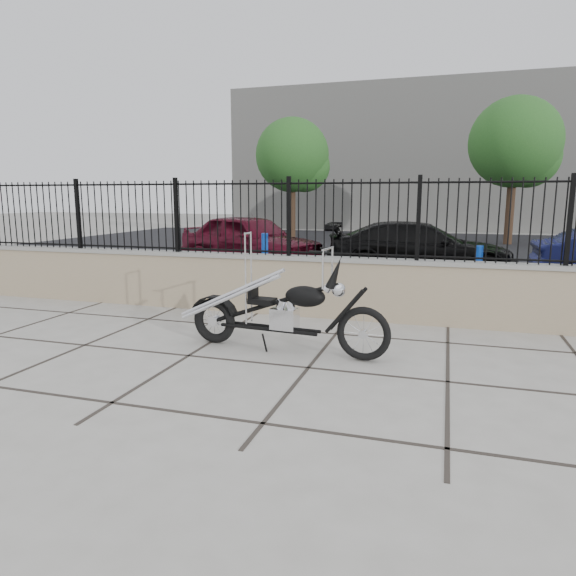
# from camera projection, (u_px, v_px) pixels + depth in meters

# --- Properties ---
(ground_plane) EXTENTS (90.00, 90.00, 0.00)m
(ground_plane) POSITION_uv_depth(u_px,v_px,m) (308.00, 368.00, 5.77)
(ground_plane) COLOR #99968E
(ground_plane) RESTS_ON ground
(parking_lot) EXTENTS (30.00, 30.00, 0.00)m
(parking_lot) POSITION_uv_depth(u_px,v_px,m) (403.00, 252.00, 17.52)
(parking_lot) COLOR black
(parking_lot) RESTS_ON ground
(retaining_wall) EXTENTS (14.00, 0.36, 0.96)m
(retaining_wall) POSITION_uv_depth(u_px,v_px,m) (350.00, 288.00, 8.03)
(retaining_wall) COLOR gray
(retaining_wall) RESTS_ON ground_plane
(iron_fence) EXTENTS (14.00, 0.08, 1.20)m
(iron_fence) POSITION_uv_depth(u_px,v_px,m) (351.00, 219.00, 7.84)
(iron_fence) COLOR black
(iron_fence) RESTS_ON retaining_wall
(background_building) EXTENTS (22.00, 6.00, 8.00)m
(background_building) POSITION_uv_depth(u_px,v_px,m) (426.00, 159.00, 29.97)
(background_building) COLOR beige
(background_building) RESTS_ON ground_plane
(chopper_motorcycle) EXTENTS (2.52, 0.66, 1.49)m
(chopper_motorcycle) POSITION_uv_depth(u_px,v_px,m) (281.00, 292.00, 6.27)
(chopper_motorcycle) COLOR black
(chopper_motorcycle) RESTS_ON ground_plane
(car_red) EXTENTS (4.56, 3.21, 1.44)m
(car_red) POSITION_uv_depth(u_px,v_px,m) (250.00, 241.00, 13.76)
(car_red) COLOR #4B0A19
(car_red) RESTS_ON parking_lot
(car_black) EXTENTS (4.63, 2.28, 1.29)m
(car_black) POSITION_uv_depth(u_px,v_px,m) (419.00, 249.00, 12.35)
(car_black) COLOR black
(car_black) RESTS_ON parking_lot
(bollard_a) EXTENTS (0.15, 0.15, 1.15)m
(bollard_a) POSITION_uv_depth(u_px,v_px,m) (265.00, 261.00, 10.65)
(bollard_a) COLOR blue
(bollard_a) RESTS_ON ground_plane
(bollard_b) EXTENTS (0.14, 0.14, 1.04)m
(bollard_b) POSITION_uv_depth(u_px,v_px,m) (478.00, 275.00, 9.17)
(bollard_b) COLOR #0D18CB
(bollard_b) RESTS_ON ground_plane
(tree_left) EXTENTS (3.23, 3.23, 5.45)m
(tree_left) POSITION_uv_depth(u_px,v_px,m) (292.00, 152.00, 22.55)
(tree_left) COLOR #382619
(tree_left) RESTS_ON ground_plane
(tree_right) EXTENTS (3.47, 3.47, 5.86)m
(tree_right) POSITION_uv_depth(u_px,v_px,m) (515.00, 138.00, 19.79)
(tree_right) COLOR #382619
(tree_right) RESTS_ON ground_plane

